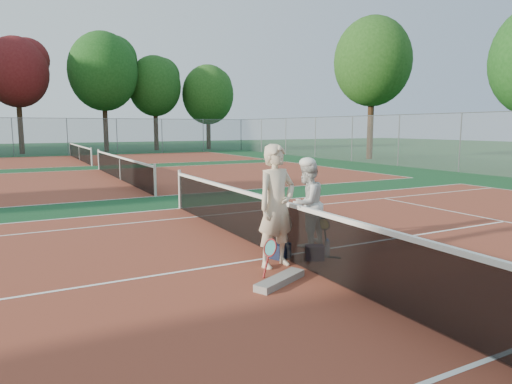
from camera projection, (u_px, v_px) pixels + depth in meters
ground at (280, 256)px, 8.16m from camera, size 130.00×130.00×0.00m
court_main at (280, 256)px, 8.16m from camera, size 23.77×10.97×0.01m
court_far_a at (121, 180)px, 19.94m from camera, size 23.77×10.97×0.01m
court_far_b at (80, 160)px, 31.73m from camera, size 23.77×10.97×0.01m
net_main at (280, 229)px, 8.08m from camera, size 0.10×10.98×1.02m
net_far_a at (120, 168)px, 19.87m from camera, size 0.10×10.98×1.02m
net_far_b at (79, 153)px, 31.66m from camera, size 0.10×10.98×1.02m
fence_back at (67, 137)px, 37.63m from camera, size 32.00×0.06×3.00m
fence_right at (499, 144)px, 21.30m from camera, size 0.06×54.50×3.00m
player_a at (276, 206)px, 7.46m from camera, size 0.81×0.61×2.03m
player_b at (307, 204)px, 8.80m from camera, size 0.99×0.89×1.66m
racket_red at (270, 258)px, 7.06m from camera, size 0.31×0.34×0.57m
racket_black_held at (324, 232)px, 8.82m from camera, size 0.37×0.37×0.56m
racket_spare at (315, 255)px, 8.18m from camera, size 0.58×0.64×0.03m
sports_bag_navy at (280, 251)px, 8.04m from camera, size 0.40×0.34×0.27m
sports_bag_purple at (315, 253)px, 7.93m from camera, size 0.38×0.34×0.26m
net_cover_canvas at (280, 280)px, 6.73m from camera, size 1.03×0.66×0.11m
water_bottle at (327, 249)px, 8.09m from camera, size 0.09×0.09×0.30m
tree_back_maroon at (17, 72)px, 38.12m from camera, size 5.11×5.11×9.77m
tree_back_3 at (103, 72)px, 41.50m from camera, size 6.20×6.20×10.86m
tree_back_4 at (155, 86)px, 44.54m from camera, size 5.10×5.10×9.17m
tree_back_5 at (208, 95)px, 46.79m from camera, size 5.27×5.27×8.59m
tree_right_1 at (373, 62)px, 32.01m from camera, size 5.42×5.42×9.96m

